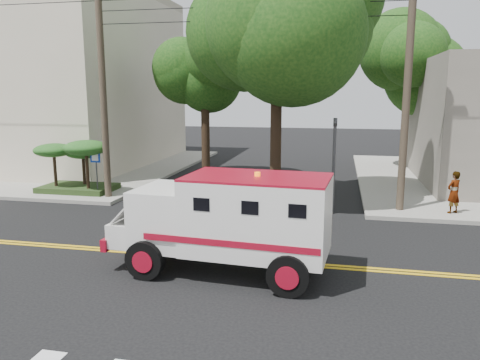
# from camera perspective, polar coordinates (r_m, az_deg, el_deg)

# --- Properties ---
(ground) EXTENTS (100.00, 100.00, 0.00)m
(ground) POSITION_cam_1_polar(r_m,az_deg,el_deg) (13.33, -6.11, -9.21)
(ground) COLOR black
(ground) RESTS_ON ground
(sidewalk_nw) EXTENTS (17.00, 17.00, 0.15)m
(sidewalk_nw) POSITION_cam_1_polar(r_m,az_deg,el_deg) (31.15, -22.25, 1.61)
(sidewalk_nw) COLOR gray
(sidewalk_nw) RESTS_ON ground
(building_left) EXTENTS (16.00, 14.00, 10.00)m
(building_left) POSITION_cam_1_polar(r_m,az_deg,el_deg) (33.22, -24.31, 10.77)
(building_left) COLOR beige
(building_left) RESTS_ON sidewalk_nw
(utility_pole_left) EXTENTS (0.28, 0.28, 9.00)m
(utility_pole_left) POSITION_cam_1_polar(r_m,az_deg,el_deg) (20.30, -16.35, 10.15)
(utility_pole_left) COLOR #382D23
(utility_pole_left) RESTS_ON ground
(utility_pole_right) EXTENTS (0.28, 0.28, 9.00)m
(utility_pole_right) POSITION_cam_1_polar(r_m,az_deg,el_deg) (18.26, 19.67, 9.97)
(utility_pole_right) COLOR #382D23
(utility_pole_right) RESTS_ON ground
(tree_main) EXTENTS (6.08, 5.70, 9.85)m
(tree_main) POSITION_cam_1_polar(r_m,az_deg,el_deg) (18.43, 5.89, 18.94)
(tree_main) COLOR black
(tree_main) RESTS_ON ground
(tree_left) EXTENTS (4.48, 4.20, 7.70)m
(tree_left) POSITION_cam_1_polar(r_m,az_deg,el_deg) (24.64, -3.74, 13.41)
(tree_left) COLOR black
(tree_left) RESTS_ON ground
(tree_right) EXTENTS (4.80, 4.50, 8.20)m
(tree_right) POSITION_cam_1_polar(r_m,az_deg,el_deg) (28.15, 22.60, 13.03)
(tree_right) COLOR black
(tree_right) RESTS_ON ground
(traffic_signal) EXTENTS (0.15, 0.18, 3.60)m
(traffic_signal) POSITION_cam_1_polar(r_m,az_deg,el_deg) (17.65, 11.39, 2.97)
(traffic_signal) COLOR #3F3F42
(traffic_signal) RESTS_ON ground
(accessibility_sign) EXTENTS (0.45, 0.10, 2.02)m
(accessibility_sign) POSITION_cam_1_polar(r_m,az_deg,el_deg) (20.98, -17.13, 1.51)
(accessibility_sign) COLOR #3F3F42
(accessibility_sign) RESTS_ON ground
(palm_planter) EXTENTS (3.52, 2.63, 2.36)m
(palm_planter) POSITION_cam_1_polar(r_m,az_deg,el_deg) (21.95, -19.43, 2.50)
(palm_planter) COLOR #1E3314
(palm_planter) RESTS_ON sidewalk_nw
(armored_truck) EXTENTS (5.68, 2.59, 2.53)m
(armored_truck) POSITION_cam_1_polar(r_m,az_deg,el_deg) (11.68, -1.33, -4.61)
(armored_truck) COLOR silver
(armored_truck) RESTS_ON ground
(pedestrian_a) EXTENTS (0.68, 0.63, 1.56)m
(pedestrian_a) POSITION_cam_1_polar(r_m,az_deg,el_deg) (18.77, 24.62, -1.37)
(pedestrian_a) COLOR gray
(pedestrian_a) RESTS_ON sidewalk_ne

